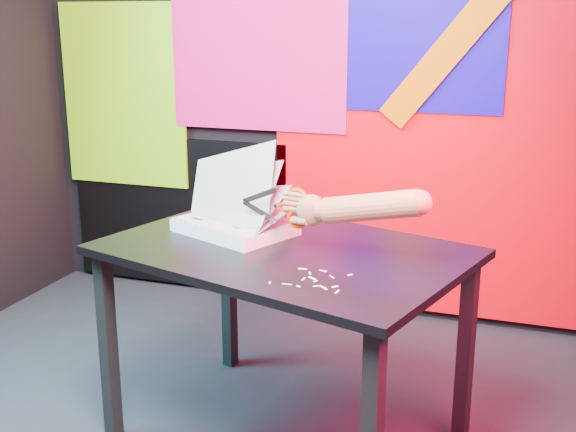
% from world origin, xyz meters
% --- Properties ---
extents(room, '(3.01, 3.01, 2.71)m').
position_xyz_m(room, '(0.00, 0.00, 1.35)').
color(room, black).
rests_on(room, ground).
extents(backdrop, '(2.88, 0.05, 2.08)m').
position_xyz_m(backdrop, '(0.06, 1.46, 0.96)').
color(backdrop, '#EF000D').
rests_on(backdrop, ground).
extents(work_table, '(1.39, 1.12, 0.75)m').
position_xyz_m(work_table, '(0.34, 0.19, 0.66)').
color(work_table, black).
rests_on(work_table, ground).
extents(printout_stack, '(0.48, 0.43, 0.37)m').
position_xyz_m(printout_stack, '(0.10, 0.30, 0.78)').
color(printout_stack, white).
rests_on(printout_stack, work_table).
extents(scissors, '(0.25, 0.04, 0.14)m').
position_xyz_m(scissors, '(0.36, 0.19, 0.89)').
color(scissors, '#B5B5B7').
rests_on(scissors, printout_stack).
extents(hand_forearm, '(0.50, 0.13, 0.17)m').
position_xyz_m(hand_forearm, '(0.61, 0.16, 0.93)').
color(hand_forearm, '#985F4A').
rests_on(hand_forearm, work_table).
extents(paper_clippings, '(0.22, 0.18, 0.00)m').
position_xyz_m(paper_clippings, '(0.53, -0.09, 0.75)').
color(paper_clippings, white).
rests_on(paper_clippings, work_table).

